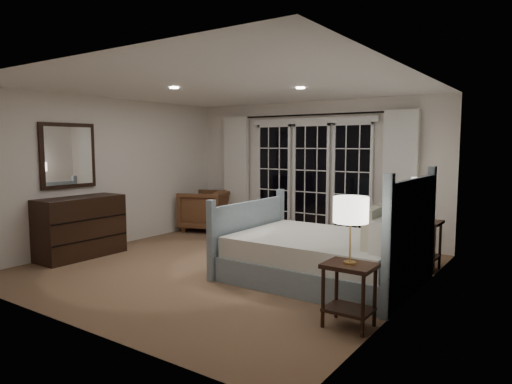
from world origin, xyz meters
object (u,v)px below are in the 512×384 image
Objects in this scene: nightstand_left at (349,286)px; dresser at (80,227)px; nightstand_right at (421,237)px; armchair at (205,210)px; lamp_left at (351,210)px; bed at (326,255)px; lamp_right at (423,187)px.

dresser reaches higher than nightstand_left.
armchair is (-4.35, 0.50, -0.05)m from nightstand_right.
dresser is (-4.48, 0.20, 0.06)m from nightstand_left.
bed is at bearing 124.47° from lamp_left.
nightstand_right is 1.08× the size of lamp_left.
armchair is at bearing 173.50° from nightstand_right.
bed is 3.92× the size of lamp_right.
dresser is (-4.48, -2.25, 0.01)m from nightstand_right.
bed is at bearing -124.13° from lamp_right.
dresser is (-3.64, -1.01, 0.13)m from bed.
nightstand_right is 1.17× the size of lamp_right.
dresser is at bearing 177.41° from nightstand_left.
bed is at bearing 124.47° from nightstand_left.
lamp_left is (-0.01, -2.45, 0.66)m from nightstand_right.
bed is 3.64× the size of lamp_left.
lamp_left is at bearing -90.13° from lamp_right.
armchair is at bearing 145.86° from lamp_left.
nightstand_right is at bearing 89.87° from lamp_left.
nightstand_right is 4.38m from armchair.
armchair is at bearing 145.86° from nightstand_left.
bed is 3.36× the size of nightstand_right.
lamp_right reaches higher than dresser.
nightstand_right reaches higher than nightstand_left.
bed is at bearing 15.51° from dresser.
nightstand_right is (0.01, 2.45, 0.05)m from nightstand_left.
lamp_right reaches higher than armchair.
lamp_right is 5.06m from dresser.
nightstand_left is at bearing 153.43° from lamp_left.
nightstand_left is at bearing -55.53° from bed.
lamp_right reaches higher than nightstand_right.
dresser reaches higher than armchair.
bed reaches higher than lamp_left.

